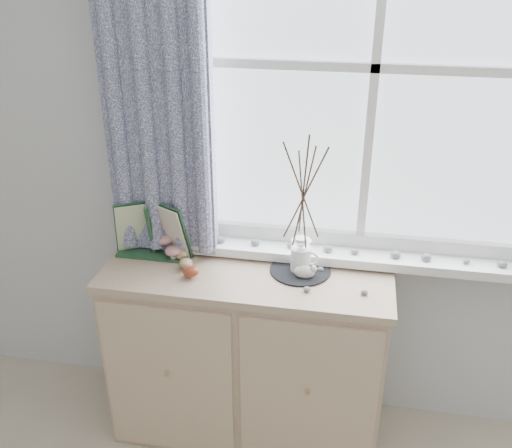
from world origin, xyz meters
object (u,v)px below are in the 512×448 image
botanical_book (149,232)px  toadstool_cluster (167,242)px  sideboard (247,354)px  twig_pitcher (303,191)px

botanical_book → toadstool_cluster: 0.10m
botanical_book → toadstool_cluster: (0.05, 0.05, -0.07)m
sideboard → twig_pitcher: twig_pitcher is taller
toadstool_cluster → twig_pitcher: bearing=-3.9°
sideboard → toadstool_cluster: (-0.37, 0.09, 0.48)m
sideboard → botanical_book: size_ratio=3.28×
toadstool_cluster → twig_pitcher: (0.58, -0.04, 0.30)m
toadstool_cluster → twig_pitcher: 0.66m
toadstool_cluster → twig_pitcher: twig_pitcher is taller
sideboard → twig_pitcher: bearing=13.9°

